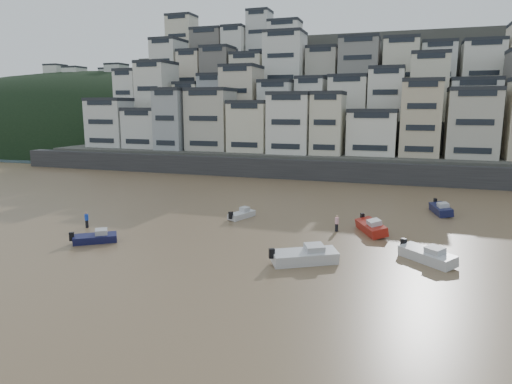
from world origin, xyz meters
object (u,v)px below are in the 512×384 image
(boat_f, at_px, (242,213))
(boat_b, at_px, (427,253))
(boat_e, at_px, (371,226))
(boat_a, at_px, (305,254))
(person_pink, at_px, (337,223))
(person_blue, at_px, (87,220))
(boat_j, at_px, (95,237))
(boat_i, at_px, (441,208))

(boat_f, distance_m, boat_b, 22.15)
(boat_b, bearing_deg, boat_e, 166.00)
(boat_a, height_order, person_pink, person_pink)
(boat_e, distance_m, person_blue, 30.11)
(boat_j, xyz_separation_m, boat_b, (29.88, 4.27, 0.15))
(boat_i, xyz_separation_m, person_pink, (-10.78, -12.09, 0.13))
(person_blue, bearing_deg, boat_f, 33.03)
(boat_j, bearing_deg, boat_i, 0.81)
(boat_b, height_order, person_pink, person_pink)
(boat_e, xyz_separation_m, boat_f, (-14.86, 1.83, -0.20))
(boat_i, height_order, person_pink, person_pink)
(boat_j, relative_size, boat_a, 0.73)
(boat_f, distance_m, person_blue, 17.07)
(person_pink, bearing_deg, person_blue, -164.76)
(boat_f, relative_size, boat_b, 0.76)
(boat_e, relative_size, boat_i, 1.03)
(boat_e, relative_size, boat_b, 1.03)
(boat_e, relative_size, boat_j, 1.29)
(boat_i, height_order, boat_b, boat_b)
(boat_e, distance_m, boat_b, 9.21)
(boat_i, bearing_deg, boat_f, -78.46)
(boat_b, distance_m, person_blue, 34.34)
(boat_f, relative_size, boat_a, 0.69)
(boat_j, distance_m, boat_f, 16.89)
(boat_i, bearing_deg, person_pink, -54.00)
(boat_f, xyz_separation_m, boat_a, (10.43, -13.16, 0.25))
(boat_f, distance_m, boat_a, 16.79)
(boat_i, height_order, person_blue, person_blue)
(boat_f, height_order, person_pink, person_pink)
(person_blue, xyz_separation_m, person_pink, (25.72, 7.01, 0.00))
(boat_f, bearing_deg, boat_b, -96.48)
(boat_f, height_order, boat_a, boat_a)
(boat_e, xyz_separation_m, person_blue, (-29.17, -7.48, 0.11))
(boat_f, relative_size, person_blue, 2.38)
(boat_a, height_order, person_blue, person_blue)
(boat_i, bearing_deg, person_blue, -74.65)
(boat_j, distance_m, boat_a, 20.28)
(boat_e, bearing_deg, boat_f, -122.40)
(boat_i, height_order, boat_a, boat_a)
(boat_e, xyz_separation_m, boat_a, (-4.43, -11.33, 0.05))
(boat_j, relative_size, boat_b, 0.80)
(boat_j, bearing_deg, boat_b, -27.33)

